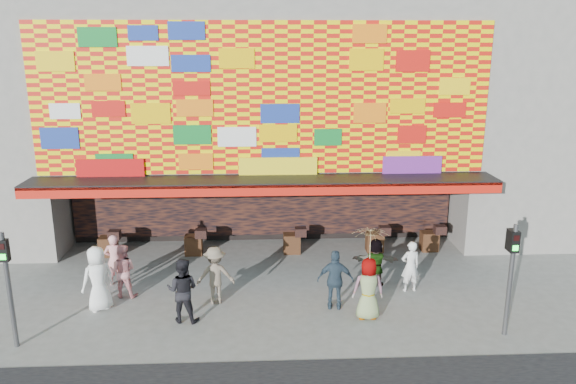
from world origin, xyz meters
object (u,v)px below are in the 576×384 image
at_px(signal_right, 512,268).
at_px(ped_h, 410,266).
at_px(parasol, 370,244).
at_px(ped_e, 335,280).
at_px(ped_f, 375,262).
at_px(ped_g, 368,289).
at_px(ped_i, 123,271).
at_px(ped_c, 183,290).
at_px(signal_left, 8,277).
at_px(ped_b, 114,260).
at_px(ped_a, 98,279).
at_px(ped_d, 215,275).

bearing_deg(signal_right, ped_h, 123.26).
xyz_separation_m(ped_h, parasol, (-1.60, -1.68, 1.35)).
bearing_deg(parasol, ped_e, 143.05).
height_order(ped_f, ped_g, ped_g).
bearing_deg(parasol, ped_i, 166.34).
bearing_deg(ped_h, ped_g, 37.52).
height_order(ped_e, ped_h, ped_e).
bearing_deg(ped_c, signal_right, -178.24).
xyz_separation_m(ped_g, parasol, (0.00, 0.00, 1.28)).
relative_size(signal_left, ped_b, 1.84).
bearing_deg(ped_b, ped_c, 127.96).
xyz_separation_m(ped_a, ped_h, (9.07, 0.80, -0.14)).
relative_size(signal_right, ped_i, 1.85).
distance_m(ped_e, ped_i, 6.26).
height_order(ped_d, parasol, parasol).
relative_size(ped_b, ped_d, 0.96).
height_order(ped_a, ped_c, ped_a).
bearing_deg(signal_left, ped_f, 18.28).
relative_size(ped_a, ped_c, 1.05).
distance_m(ped_c, ped_f, 5.99).
height_order(ped_b, ped_i, ped_b).
distance_m(ped_c, ped_h, 6.80).
relative_size(signal_left, ped_d, 1.76).
relative_size(ped_c, ped_i, 1.10).
xyz_separation_m(ped_f, parasol, (-0.62, -2.12, 1.38)).
relative_size(ped_e, ped_h, 1.10).
distance_m(signal_right, ped_f, 4.36).
bearing_deg(signal_left, ped_e, 11.57).
distance_m(ped_a, ped_h, 9.10).
distance_m(ped_a, ped_d, 3.26).
relative_size(ped_a, ped_b, 1.15).
bearing_deg(ped_h, ped_c, 4.62).
height_order(ped_b, parasol, parasol).
bearing_deg(parasol, ped_h, 46.37).
bearing_deg(ped_f, ped_c, 27.69).
xyz_separation_m(signal_left, ped_g, (9.01, 1.06, -0.99)).
bearing_deg(ped_a, ped_e, 138.87).
bearing_deg(ped_b, ped_f, 170.29).
distance_m(ped_c, ped_d, 1.32).
relative_size(ped_d, ped_h, 1.08).
xyz_separation_m(ped_g, ped_i, (-6.98, 1.70, -0.06)).
relative_size(ped_d, ped_f, 1.12).
bearing_deg(ped_g, signal_left, 7.92).
distance_m(ped_d, ped_h, 5.85).
xyz_separation_m(signal_right, parasol, (-3.39, 1.06, 0.29)).
bearing_deg(signal_right, signal_left, 180.00).
relative_size(signal_right, ped_f, 1.97).
height_order(ped_b, ped_g, ped_g).
bearing_deg(ped_d, ped_h, 179.08).
distance_m(ped_g, ped_h, 2.32).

